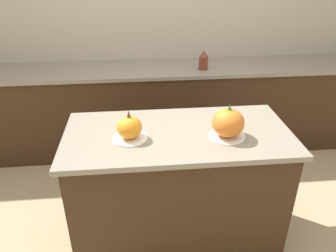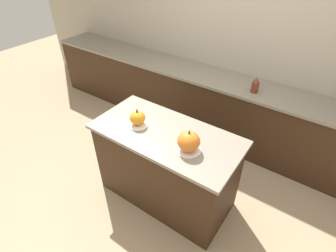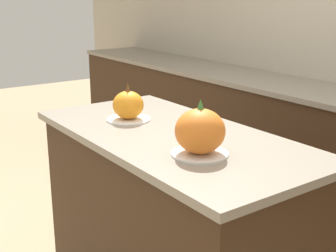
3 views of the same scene
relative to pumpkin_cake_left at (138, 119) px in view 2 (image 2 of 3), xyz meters
name	(u,v)px [view 2 (image 2 of 3)]	position (x,y,z in m)	size (l,w,h in m)	color
ground_plane	(166,194)	(0.31, 0.05, -0.98)	(12.00, 12.00, 0.00)	tan
wall_back	(241,46)	(0.31, 1.72, 0.27)	(8.00, 0.06, 2.50)	#B2A893
kitchen_island	(166,166)	(0.31, 0.05, -0.52)	(1.46, 0.72, 0.91)	#382314
back_counter	(222,109)	(0.31, 1.39, -0.53)	(6.00, 0.60, 0.91)	#382314
pumpkin_cake_left	(138,119)	(0.00, 0.00, 0.00)	(0.22, 0.22, 0.19)	white
pumpkin_cake_right	(189,142)	(0.60, -0.04, 0.02)	(0.23, 0.23, 0.22)	white
bottle_tall	(255,85)	(0.71, 1.28, 0.02)	(0.09, 0.09, 0.19)	maroon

